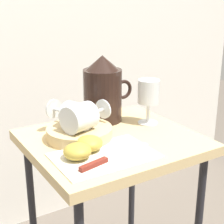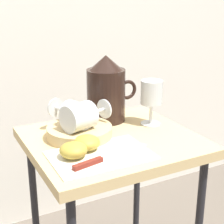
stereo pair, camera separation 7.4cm
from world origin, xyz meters
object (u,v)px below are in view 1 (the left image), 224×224
object	(u,v)px
table	(112,160)
apple_half_left	(77,151)
pitcher	(103,95)
apple_half_right	(89,143)
basket_tray	(79,133)
wine_glass_tipped_far	(76,115)
wine_glass_tipped_near	(80,117)
wine_glass_upright	(149,94)
knife	(106,160)

from	to	relation	value
table	apple_half_left	xyz separation A→B (m)	(-0.15, -0.08, 0.10)
table	apple_half_left	distance (m)	0.20
pitcher	apple_half_right	size ratio (longest dim) A/B	3.01
basket_tray	wine_glass_tipped_far	bearing A→B (deg)	145.04
wine_glass_tipped_near	apple_half_left	xyz separation A→B (m)	(-0.06, -0.10, -0.05)
wine_glass_tipped_near	wine_glass_tipped_far	xyz separation A→B (m)	(-0.00, 0.03, -0.00)
wine_glass_tipped_near	apple_half_right	xyz separation A→B (m)	(-0.01, -0.07, -0.05)
table	wine_glass_tipped_near	bearing A→B (deg)	166.98
pitcher	wine_glass_upright	bearing A→B (deg)	-43.85
wine_glass_tipped_near	apple_half_left	size ratio (longest dim) A/B	2.22
basket_tray	pitcher	xyz separation A→B (m)	(0.14, 0.10, 0.07)
basket_tray	wine_glass_upright	xyz separation A→B (m)	(0.25, -0.01, 0.08)
pitcher	wine_glass_tipped_far	distance (m)	0.17
wine_glass_upright	knife	distance (m)	0.33
table	wine_glass_upright	bearing A→B (deg)	13.39
apple_half_left	apple_half_right	xyz separation A→B (m)	(0.05, 0.03, 0.00)
wine_glass_tipped_far	knife	xyz separation A→B (m)	(-0.01, -0.18, -0.06)
basket_tray	wine_glass_tipped_near	xyz separation A→B (m)	(-0.01, -0.02, 0.06)
pitcher	apple_half_left	size ratio (longest dim) A/B	3.01
basket_tray	wine_glass_upright	world-z (taller)	wine_glass_upright
apple_half_right	wine_glass_tipped_near	bearing A→B (deg)	80.57
pitcher	wine_glass_tipped_far	xyz separation A→B (m)	(-0.15, -0.09, -0.02)
apple_half_right	apple_half_left	bearing A→B (deg)	-150.50
table	apple_half_right	world-z (taller)	apple_half_right
basket_tray	pitcher	distance (m)	0.19
basket_tray	apple_half_left	world-z (taller)	apple_half_left
pitcher	apple_half_left	xyz separation A→B (m)	(-0.21, -0.22, -0.07)
wine_glass_upright	wine_glass_tipped_far	distance (m)	0.26
wine_glass_tipped_near	knife	bearing A→B (deg)	-93.24
pitcher	apple_half_left	world-z (taller)	pitcher
basket_tray	knife	distance (m)	0.18
basket_tray	knife	world-z (taller)	basket_tray
wine_glass_upright	wine_glass_tipped_far	bearing A→B (deg)	177.64
apple_half_right	knife	world-z (taller)	apple_half_right
wine_glass_upright	apple_half_right	distance (m)	0.29
wine_glass_upright	wine_glass_tipped_near	size ratio (longest dim) A/B	0.91
table	pitcher	world-z (taller)	pitcher
apple_half_left	knife	world-z (taller)	apple_half_left
pitcher	wine_glass_tipped_near	world-z (taller)	pitcher
pitcher	wine_glass_tipped_far	bearing A→B (deg)	-147.15
pitcher	knife	world-z (taller)	pitcher
table	basket_tray	bearing A→B (deg)	152.73
wine_glass_tipped_far	apple_half_right	xyz separation A→B (m)	(-0.01, -0.10, -0.05)
table	wine_glass_tipped_far	distance (m)	0.18
apple_half_right	wine_glass_upright	bearing A→B (deg)	18.77
wine_glass_upright	apple_half_left	size ratio (longest dim) A/B	2.01
wine_glass_upright	apple_half_left	world-z (taller)	wine_glass_upright
apple_half_right	pitcher	bearing A→B (deg)	51.08
pitcher	basket_tray	bearing A→B (deg)	-144.49
table	wine_glass_tipped_far	world-z (taller)	wine_glass_tipped_far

